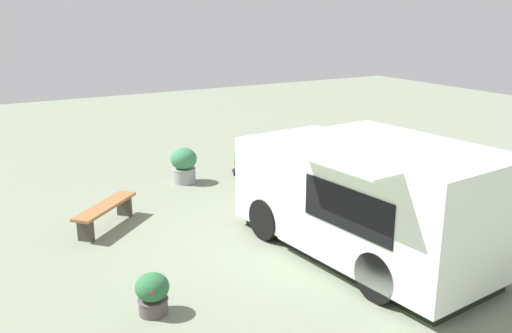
# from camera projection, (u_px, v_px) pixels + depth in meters

# --- Properties ---
(ground_plane) EXTENTS (40.00, 40.00, 0.00)m
(ground_plane) POSITION_uv_depth(u_px,v_px,m) (302.00, 233.00, 11.21)
(ground_plane) COLOR gray
(food_truck) EXTENTS (5.23, 3.09, 2.23)m
(food_truck) POSITION_uv_depth(u_px,v_px,m) (365.00, 200.00, 9.90)
(food_truck) COLOR white
(food_truck) RESTS_ON ground_plane
(person_customer) EXTENTS (0.78, 0.64, 0.86)m
(person_customer) POSITION_uv_depth(u_px,v_px,m) (240.00, 160.00, 15.25)
(person_customer) COLOR black
(person_customer) RESTS_ON ground_plane
(planter_flowering_near) EXTENTS (0.60, 0.60, 0.83)m
(planter_flowering_near) POSITION_uv_depth(u_px,v_px,m) (294.00, 156.00, 15.36)
(planter_flowering_near) COLOR silver
(planter_flowering_near) RESTS_ON ground_plane
(planter_flowering_far) EXTENTS (0.51, 0.51, 0.65)m
(planter_flowering_far) POSITION_uv_depth(u_px,v_px,m) (153.00, 293.00, 8.18)
(planter_flowering_far) COLOR #574E4C
(planter_flowering_far) RESTS_ON ground_plane
(planter_flowering_side) EXTENTS (0.68, 0.68, 0.93)m
(planter_flowering_side) POSITION_uv_depth(u_px,v_px,m) (184.00, 164.00, 14.34)
(planter_flowering_side) COLOR gray
(planter_flowering_side) RESTS_ON ground_plane
(plaza_bench) EXTENTS (1.53, 1.61, 0.50)m
(plaza_bench) POSITION_uv_depth(u_px,v_px,m) (106.00, 210.00, 11.40)
(plaza_bench) COLOR #945F37
(plaza_bench) RESTS_ON ground_plane
(trash_bin) EXTENTS (0.41, 0.41, 0.93)m
(trash_bin) POSITION_uv_depth(u_px,v_px,m) (409.00, 165.00, 14.40)
(trash_bin) COLOR #4C465E
(trash_bin) RESTS_ON ground_plane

